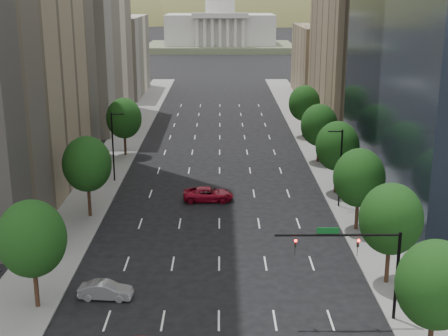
{
  "coord_description": "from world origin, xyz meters",
  "views": [
    {
      "loc": [
        0.15,
        -11.12,
        23.57
      ],
      "look_at": [
        0.46,
        43.3,
        8.0
      ],
      "focal_mm": 49.66,
      "sensor_mm": 36.0,
      "label": 1
    }
  ],
  "objects_px": {
    "traffic_signal": "(364,256)",
    "car_silver": "(106,290)",
    "capitol": "(220,29)",
    "car_red_far": "(208,194)"
  },
  "relations": [
    {
      "from": "traffic_signal",
      "to": "car_red_far",
      "type": "xyz_separation_m",
      "value": [
        -11.83,
        27.36,
        -4.36
      ]
    },
    {
      "from": "capitol",
      "to": "car_red_far",
      "type": "distance_m",
      "value": 192.51
    },
    {
      "from": "traffic_signal",
      "to": "capitol",
      "type": "bearing_deg",
      "value": 92.74
    },
    {
      "from": "traffic_signal",
      "to": "car_silver",
      "type": "height_order",
      "value": "traffic_signal"
    },
    {
      "from": "capitol",
      "to": "car_red_far",
      "type": "relative_size",
      "value": 10.31
    },
    {
      "from": "capitol",
      "to": "car_silver",
      "type": "distance_m",
      "value": 216.54
    },
    {
      "from": "car_silver",
      "to": "car_red_far",
      "type": "height_order",
      "value": "car_red_far"
    },
    {
      "from": "traffic_signal",
      "to": "capitol",
      "type": "height_order",
      "value": "capitol"
    },
    {
      "from": "traffic_signal",
      "to": "car_red_far",
      "type": "relative_size",
      "value": 1.57
    },
    {
      "from": "traffic_signal",
      "to": "capitol",
      "type": "relative_size",
      "value": 0.15
    }
  ]
}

